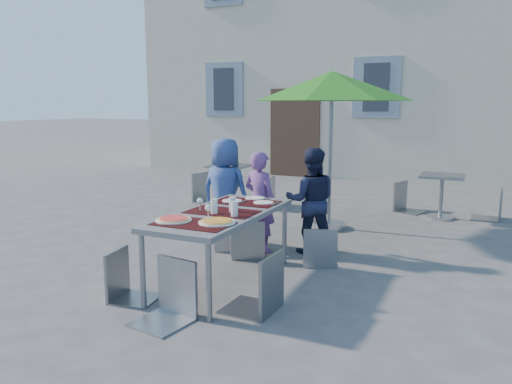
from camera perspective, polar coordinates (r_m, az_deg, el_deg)
The scene contains 23 objects.
ground at distance 5.32m, azimuth -3.57°, elevation -10.00°, with size 90.00×90.00×0.00m, color #454547.
building at distance 16.36m, azimuth 16.94°, elevation 20.28°, with size 13.60×8.20×11.10m.
dining_table at distance 5.04m, azimuth -3.90°, elevation -2.90°, with size 0.80×1.85×0.76m.
pizza_near_left at distance 4.68m, azimuth -9.40°, elevation -3.09°, with size 0.34×0.34×0.03m.
pizza_near_right at distance 4.55m, azimuth -4.49°, elevation -3.39°, with size 0.34×0.34×0.03m.
glassware at distance 4.92m, azimuth -3.87°, elevation -1.65°, with size 0.51×0.42×0.15m.
place_settings at distance 5.57m, azimuth -0.65°, elevation -0.95°, with size 0.62×0.48×0.01m.
child_0 at distance 6.53m, azimuth -3.55°, elevation 0.10°, with size 0.68×0.44×1.40m, color #304885.
child_1 at distance 6.16m, azimuth 0.46°, elevation -1.14°, with size 0.46×0.30×1.26m, color #6A3D7D.
child_2 at distance 6.15m, azimuth 6.31°, elevation -1.00°, with size 0.63×0.36×1.30m, color #181C36.
chair_0 at distance 6.21m, azimuth -2.84°, elevation -1.94°, with size 0.52×0.53×0.92m.
chair_1 at distance 5.91m, azimuth -0.89°, elevation -2.71°, with size 0.52×0.53×0.89m.
chair_2 at distance 5.66m, azimuth 7.39°, elevation -3.57°, with size 0.49×0.49×0.86m.
chair_3 at distance 4.83m, azimuth -14.76°, elevation -5.94°, with size 0.46×0.45×0.89m.
chair_4 at distance 4.36m, azimuth 0.57°, elevation -6.27°, with size 0.47×0.47×1.02m.
chair_5 at distance 4.28m, azimuth -10.03°, elevation -7.03°, with size 0.50×0.50×0.98m.
patio_umbrella at distance 7.30m, azimuth 8.67°, elevation 11.72°, with size 2.29×2.29×2.28m.
cafe_table_0 at distance 9.19m, azimuth -3.05°, elevation 1.64°, with size 0.67×0.67×0.72m.
bg_chair_l_0 at distance 9.37m, azimuth -5.91°, elevation 2.57°, with size 0.56×0.56×1.04m.
bg_chair_r_0 at distance 8.89m, azimuth 1.19°, elevation 2.13°, with size 0.53×0.53×1.02m.
cafe_table_1 at distance 8.51m, azimuth 20.45°, elevation 0.27°, with size 0.66×0.66×0.71m.
bg_chair_l_1 at distance 8.88m, azimuth 16.82°, elevation 1.46°, with size 0.55×0.55×0.96m.
bg_chair_r_1 at distance 8.74m, azimuth 25.66°, elevation 0.77°, with size 0.43×0.43×0.96m.
Camera 1 is at (2.38, -4.40, 1.82)m, focal length 35.00 mm.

